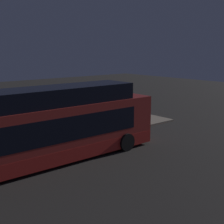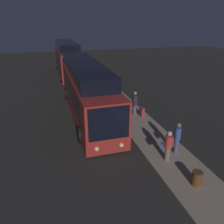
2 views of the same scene
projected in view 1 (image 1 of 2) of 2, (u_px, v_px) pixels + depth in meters
The scene contains 8 objects.
ground at pixel (81, 152), 17.29m from camera, with size 80.00×80.00×0.00m, color #2B2826.
platform at pixel (56, 140), 19.40m from camera, with size 20.00×2.46×0.13m.
bus_lead at pixel (48, 130), 15.49m from camera, with size 12.33×2.70×3.80m.
passenger_boarding at pixel (123, 115), 22.33m from camera, with size 0.57×0.64×1.62m.
passenger_waiting at pixel (46, 125), 19.08m from camera, with size 0.63×0.70×1.80m.
passenger_with_bags at pixel (111, 113), 22.60m from camera, with size 0.48×0.58×1.74m.
suitcase at pixel (50, 132), 19.80m from camera, with size 0.48×0.25×0.94m.
trash_bin at pixel (139, 118), 23.91m from camera, with size 0.44×0.44×0.65m.
Camera 1 is at (-9.32, -13.72, 5.65)m, focal length 50.00 mm.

